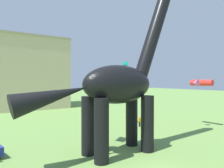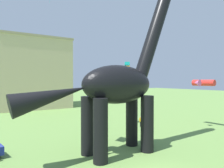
{
  "view_description": "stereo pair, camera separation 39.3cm",
  "coord_description": "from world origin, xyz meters",
  "px_view_note": "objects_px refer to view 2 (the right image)",
  "views": [
    {
      "loc": [
        -10.46,
        -9.83,
        6.53
      ],
      "look_at": [
        1.0,
        7.18,
        6.16
      ],
      "focal_mm": 33.46,
      "sensor_mm": 36.0,
      "label": 1
    },
    {
      "loc": [
        -10.13,
        -10.05,
        6.53
      ],
      "look_at": [
        1.0,
        7.18,
        6.16
      ],
      "focal_mm": 33.46,
      "sensor_mm": 36.0,
      "label": 2
    }
  ],
  "objects_px": {
    "person_vendor_side": "(93,126)",
    "kite_near_low": "(202,83)",
    "person_watching_child": "(141,120)",
    "dinosaur_sculpture": "(117,84)",
    "kite_far_left": "(118,71)",
    "kite_mid_right": "(127,65)"
  },
  "relations": [
    {
      "from": "person_vendor_side",
      "to": "kite_near_low",
      "type": "relative_size",
      "value": 0.39
    },
    {
      "from": "kite_near_low",
      "to": "person_watching_child",
      "type": "bearing_deg",
      "value": 146.5
    },
    {
      "from": "person_watching_child",
      "to": "kite_near_low",
      "type": "bearing_deg",
      "value": -32.7
    },
    {
      "from": "dinosaur_sculpture",
      "to": "kite_far_left",
      "type": "xyz_separation_m",
      "value": [
        6.62,
        9.53,
        1.72
      ]
    },
    {
      "from": "person_watching_child",
      "to": "kite_mid_right",
      "type": "distance_m",
      "value": 11.06
    },
    {
      "from": "kite_far_left",
      "to": "kite_mid_right",
      "type": "distance_m",
      "value": 6.64
    },
    {
      "from": "person_vendor_side",
      "to": "person_watching_child",
      "type": "xyz_separation_m",
      "value": [
        6.95,
        -1.28,
        0.14
      ]
    },
    {
      "from": "person_watching_child",
      "to": "kite_far_left",
      "type": "relative_size",
      "value": 1.14
    },
    {
      "from": "dinosaur_sculpture",
      "to": "kite_far_left",
      "type": "distance_m",
      "value": 11.73
    },
    {
      "from": "dinosaur_sculpture",
      "to": "person_watching_child",
      "type": "relative_size",
      "value": 11.53
    },
    {
      "from": "dinosaur_sculpture",
      "to": "person_watching_child",
      "type": "height_order",
      "value": "dinosaur_sculpture"
    },
    {
      "from": "dinosaur_sculpture",
      "to": "kite_near_low",
      "type": "bearing_deg",
      "value": -14.56
    },
    {
      "from": "dinosaur_sculpture",
      "to": "kite_mid_right",
      "type": "height_order",
      "value": "dinosaur_sculpture"
    },
    {
      "from": "kite_far_left",
      "to": "kite_near_low",
      "type": "height_order",
      "value": "kite_far_left"
    },
    {
      "from": "person_watching_child",
      "to": "kite_far_left",
      "type": "xyz_separation_m",
      "value": [
        -2.15,
        2.56,
        6.98
      ]
    },
    {
      "from": "person_vendor_side",
      "to": "kite_mid_right",
      "type": "relative_size",
      "value": 1.03
    },
    {
      "from": "kite_mid_right",
      "to": "kite_near_low",
      "type": "height_order",
      "value": "kite_mid_right"
    },
    {
      "from": "person_vendor_side",
      "to": "kite_far_left",
      "type": "relative_size",
      "value": 0.96
    },
    {
      "from": "dinosaur_sculpture",
      "to": "kite_near_low",
      "type": "height_order",
      "value": "dinosaur_sculpture"
    },
    {
      "from": "dinosaur_sculpture",
      "to": "person_vendor_side",
      "type": "bearing_deg",
      "value": 54.88
    },
    {
      "from": "kite_mid_right",
      "to": "kite_near_low",
      "type": "xyz_separation_m",
      "value": [
        4.36,
        -11.56,
        -2.95
      ]
    },
    {
      "from": "dinosaur_sculpture",
      "to": "kite_mid_right",
      "type": "bearing_deg",
      "value": 27.54
    }
  ]
}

